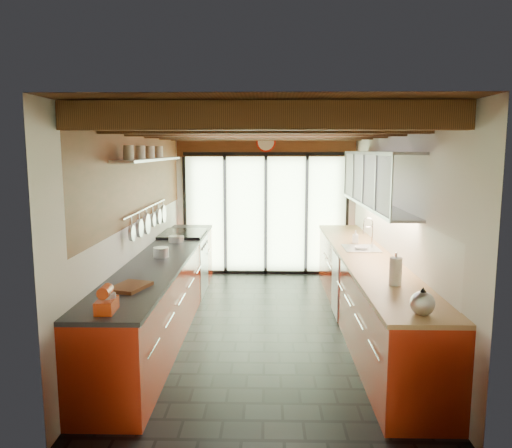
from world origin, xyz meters
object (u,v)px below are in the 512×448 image
at_px(paper_towel, 396,272).
at_px(soap_bottle, 355,237).
at_px(stand_mixer, 107,301).
at_px(kettle, 423,302).

height_order(paper_towel, soap_bottle, paper_towel).
xyz_separation_m(stand_mixer, paper_towel, (2.54, 0.85, 0.05)).
xyz_separation_m(paper_towel, soap_bottle, (0.00, 2.21, -0.05)).
distance_m(kettle, soap_bottle, 3.07).
height_order(kettle, soap_bottle, kettle).
bearing_deg(soap_bottle, paper_towel, -90.00).
height_order(stand_mixer, paper_towel, paper_towel).
bearing_deg(kettle, soap_bottle, 90.00).
height_order(stand_mixer, kettle, kettle).
bearing_deg(stand_mixer, soap_bottle, 50.30).
xyz_separation_m(stand_mixer, soap_bottle, (2.54, 3.06, 0.00)).
distance_m(stand_mixer, paper_towel, 2.68).
distance_m(kettle, paper_towel, 0.85).
bearing_deg(soap_bottle, stand_mixer, -129.70).
xyz_separation_m(kettle, soap_bottle, (0.00, 3.07, -0.01)).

